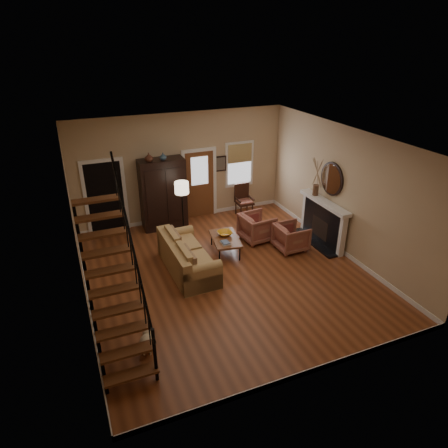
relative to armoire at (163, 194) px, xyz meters
name	(u,v)px	position (x,y,z in m)	size (l,w,h in m)	color
room	(186,194)	(0.29, -1.39, 0.46)	(7.00, 7.33, 3.30)	brown
staircase	(110,267)	(-2.08, -4.45, 0.55)	(0.94, 2.80, 3.20)	brown
fireplace	(324,218)	(3.83, -2.65, -0.31)	(0.33, 1.95, 2.30)	black
armoire	(163,194)	(0.00, 0.00, 0.00)	(1.30, 0.60, 2.10)	black
vase_a	(149,157)	(-0.35, -0.10, 1.17)	(0.24, 0.24, 0.25)	#4C2619
vase_b	(163,156)	(0.05, -0.10, 1.16)	(0.20, 0.20, 0.21)	#334C60
sofa	(188,256)	(-0.11, -2.64, -0.64)	(0.94, 2.17, 0.81)	tan
coffee_table	(225,245)	(1.07, -2.17, -0.83)	(0.67, 1.15, 0.44)	brown
bowl	(225,233)	(1.12, -2.02, -0.56)	(0.39, 0.39, 0.10)	orange
books	(225,243)	(0.95, -2.47, -0.58)	(0.21, 0.29, 0.05)	beige
armchair_left	(291,237)	(2.78, -2.69, -0.69)	(0.78, 0.80, 0.73)	maroon
armchair_right	(257,227)	(2.18, -1.84, -0.66)	(0.83, 0.86, 0.78)	maroon
floor_lamp	(183,211)	(0.30, -0.95, -0.20)	(0.39, 0.39, 1.69)	black
side_chair	(244,201)	(2.55, -0.20, -0.54)	(0.54, 0.54, 1.02)	#361B11
dog	(147,344)	(-1.68, -5.01, -0.88)	(0.27, 0.46, 0.34)	beige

